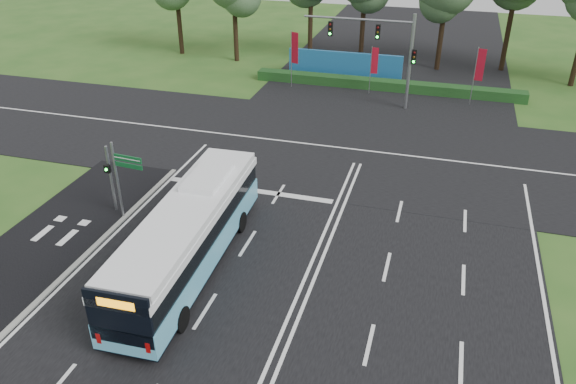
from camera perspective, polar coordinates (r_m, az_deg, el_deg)
name	(u,v)px	position (r m, az deg, el deg)	size (l,w,h in m)	color
ground	(315,255)	(26.03, 2.76, -6.46)	(120.00, 120.00, 0.00)	#29531B
road_main	(315,255)	(26.02, 2.76, -6.42)	(20.00, 120.00, 0.04)	black
road_cross	(360,150)	(36.29, 7.30, 4.23)	(120.00, 14.00, 0.05)	black
bike_path	(42,247)	(28.91, -23.75, -5.16)	(5.00, 18.00, 0.06)	black
kerb_strip	(86,255)	(27.54, -19.84, -6.05)	(0.25, 18.00, 0.12)	gray
city_bus	(189,235)	(24.62, -10.02, -4.35)	(2.93, 12.05, 3.44)	#58ADCD
pedestrian_signal	(110,177)	(29.80, -17.60, 1.50)	(0.31, 0.43, 3.67)	gray
street_sign	(122,173)	(28.57, -16.52, 1.89)	(1.64, 0.23, 4.21)	gray
banner_flag_left	(294,51)	(46.86, 0.60, 14.11)	(0.66, 0.28, 4.69)	gray
banner_flag_mid	(374,63)	(45.91, 8.70, 12.81)	(0.57, 0.06, 3.86)	gray
banner_flag_right	(479,68)	(45.07, 18.80, 11.82)	(0.65, 0.16, 4.47)	gray
traffic_light_gantry	(387,45)	(42.72, 9.99, 14.45)	(8.41, 0.28, 7.00)	gray
hedge	(386,85)	(47.74, 9.93, 10.65)	(22.00, 1.20, 0.80)	#163C15
blue_hoarding	(345,65)	(50.45, 5.78, 12.75)	(10.00, 0.30, 2.20)	#1B5D93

